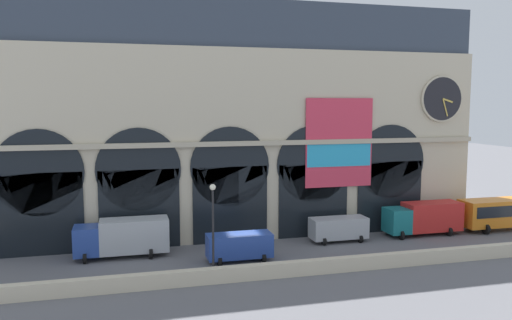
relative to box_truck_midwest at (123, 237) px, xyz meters
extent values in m
plane|color=slate|center=(9.41, -2.85, -1.70)|extent=(200.00, 200.00, 0.00)
cube|color=beige|center=(9.41, -7.92, -1.16)|extent=(90.00, 0.70, 1.08)
cube|color=beige|center=(9.41, 4.90, 7.04)|extent=(49.45, 5.48, 17.47)
cube|color=#333D4C|center=(9.41, 5.20, 17.97)|extent=(49.45, 4.88, 4.39)
cube|color=black|center=(-6.54, 2.10, 1.76)|extent=(6.82, 0.20, 6.92)
cylinder|color=black|center=(-6.54, 2.10, 5.22)|extent=(7.18, 0.20, 7.18)
cube|color=black|center=(1.43, 2.10, 1.76)|extent=(6.82, 0.20, 6.92)
cylinder|color=black|center=(1.43, 2.10, 5.22)|extent=(7.18, 0.20, 7.18)
cube|color=black|center=(9.41, 2.10, 1.76)|extent=(6.82, 0.20, 6.92)
cylinder|color=black|center=(9.41, 2.10, 5.22)|extent=(7.18, 0.20, 7.18)
cube|color=black|center=(17.39, 2.10, 1.76)|extent=(6.82, 0.20, 6.92)
cylinder|color=black|center=(17.39, 2.10, 5.22)|extent=(7.18, 0.20, 7.18)
cube|color=black|center=(25.36, 2.10, 1.76)|extent=(6.82, 0.20, 6.92)
cylinder|color=black|center=(25.36, 2.10, 5.22)|extent=(7.18, 0.20, 7.18)
cylinder|color=beige|center=(30.76, 2.00, 11.31)|extent=(4.57, 0.25, 4.57)
cylinder|color=black|center=(30.76, 1.88, 11.31)|extent=(4.23, 0.06, 4.23)
cube|color=gold|center=(31.31, 1.82, 11.14)|extent=(1.16, 0.04, 0.49)
cube|color=gold|center=(31.04, 1.80, 10.46)|extent=(0.69, 0.04, 1.74)
cube|color=#D8334C|center=(19.86, 1.98, 7.16)|extent=(6.70, 0.12, 8.36)
cube|color=#26A5D8|center=(19.86, 1.90, 5.99)|extent=(6.43, 0.04, 2.12)
cube|color=#B6AB91|center=(9.41, 2.00, 7.29)|extent=(49.45, 0.50, 0.44)
cube|color=#28479E|center=(-2.86, 0.00, -0.13)|extent=(2.00, 2.30, 2.30)
cube|color=#ADB2B7|center=(0.89, 0.00, 0.07)|extent=(5.50, 2.30, 2.70)
cylinder|color=black|center=(-2.96, -1.03, -1.28)|extent=(0.28, 0.84, 0.84)
cylinder|color=black|center=(-2.96, 1.04, -1.28)|extent=(0.28, 0.84, 0.84)
cylinder|color=black|center=(2.14, -1.03, -1.28)|extent=(0.28, 0.84, 0.84)
cylinder|color=black|center=(2.14, 1.04, -1.28)|extent=(0.28, 0.84, 0.84)
cube|color=#28479E|center=(8.97, -3.44, -0.43)|extent=(5.20, 2.00, 1.86)
cylinder|color=black|center=(7.20, -4.34, -1.36)|extent=(0.28, 0.68, 0.68)
cylinder|color=black|center=(7.20, -2.54, -1.36)|extent=(0.28, 0.68, 0.68)
cylinder|color=black|center=(10.74, -4.34, -1.36)|extent=(0.28, 0.68, 0.68)
cylinder|color=black|center=(10.74, -2.54, -1.36)|extent=(0.28, 0.68, 0.68)
cube|color=#ADB2B7|center=(19.01, -0.13, -0.43)|extent=(5.20, 2.00, 1.86)
cylinder|color=black|center=(17.24, -1.03, -1.36)|extent=(0.28, 0.68, 0.68)
cylinder|color=black|center=(17.24, 0.77, -1.36)|extent=(0.28, 0.68, 0.68)
cylinder|color=black|center=(20.77, -1.03, -1.36)|extent=(0.28, 0.68, 0.68)
cylinder|color=black|center=(20.77, 0.77, -1.36)|extent=(0.28, 0.68, 0.68)
cube|color=#19727A|center=(24.98, -0.05, -0.13)|extent=(2.00, 2.30, 2.30)
cube|color=red|center=(28.73, -0.05, 0.07)|extent=(5.50, 2.30, 2.70)
cylinder|color=black|center=(24.88, -1.09, -1.28)|extent=(0.28, 0.84, 0.84)
cylinder|color=black|center=(24.88, 0.98, -1.28)|extent=(0.28, 0.84, 0.84)
cylinder|color=black|center=(29.98, -1.09, -1.28)|extent=(0.28, 0.84, 0.84)
cylinder|color=black|center=(29.98, 0.98, -1.28)|extent=(0.28, 0.84, 0.84)
cube|color=orange|center=(37.66, -0.31, 0.10)|extent=(11.00, 2.50, 2.60)
cylinder|color=black|center=(33.81, -1.44, -1.20)|extent=(0.28, 1.00, 1.00)
cylinder|color=black|center=(33.81, 0.81, -1.20)|extent=(0.28, 1.00, 1.00)
cylinder|color=black|center=(6.22, -7.12, 1.55)|extent=(0.16, 0.16, 6.50)
sphere|color=#F2EDCC|center=(6.22, -7.12, 4.98)|extent=(0.44, 0.44, 0.44)
camera|label=1|loc=(0.24, -41.78, 10.79)|focal=35.43mm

